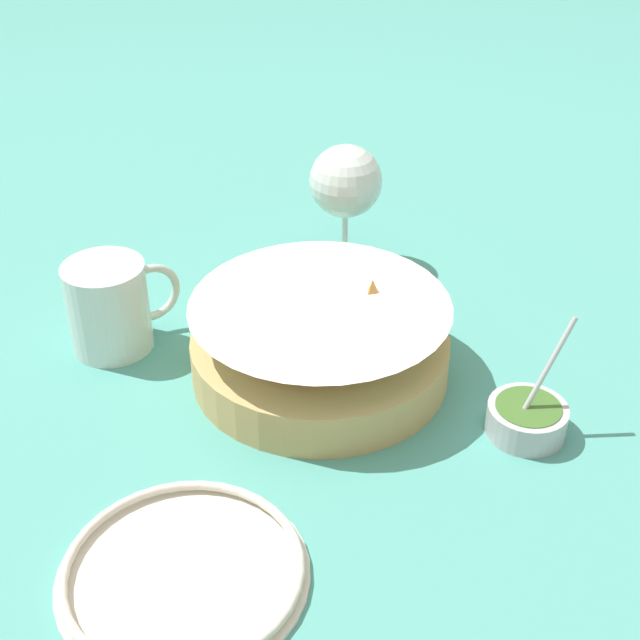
% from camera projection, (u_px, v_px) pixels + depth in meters
% --- Properties ---
extents(ground_plane, '(4.00, 4.00, 0.00)m').
position_uv_depth(ground_plane, '(342.00, 373.00, 0.92)').
color(ground_plane, teal).
extents(food_basket, '(0.26, 0.26, 0.10)m').
position_uv_depth(food_basket, '(320.00, 344.00, 0.90)').
color(food_basket, tan).
rests_on(food_basket, ground_plane).
extents(sauce_cup, '(0.08, 0.08, 0.12)m').
position_uv_depth(sauce_cup, '(527.00, 418.00, 0.84)').
color(sauce_cup, '#B7B7BC').
rests_on(sauce_cup, ground_plane).
extents(wine_glass, '(0.09, 0.09, 0.15)m').
position_uv_depth(wine_glass, '(346.00, 185.00, 1.06)').
color(wine_glass, silver).
rests_on(wine_glass, ground_plane).
extents(beer_mug, '(0.13, 0.09, 0.10)m').
position_uv_depth(beer_mug, '(110.00, 309.00, 0.94)').
color(beer_mug, silver).
rests_on(beer_mug, ground_plane).
extents(side_plate, '(0.20, 0.20, 0.01)m').
position_uv_depth(side_plate, '(183.00, 572.00, 0.70)').
color(side_plate, silver).
rests_on(side_plate, ground_plane).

